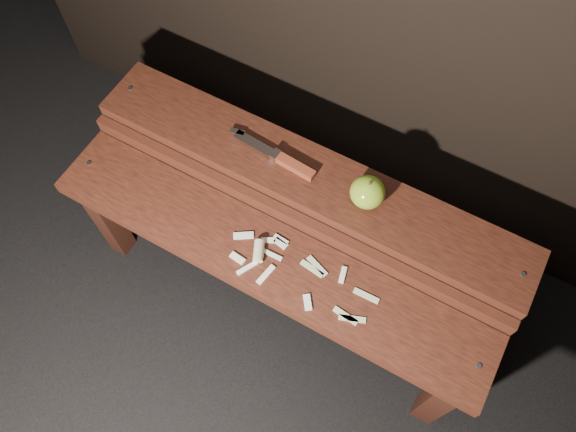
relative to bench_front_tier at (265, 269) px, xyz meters
The scene contains 6 objects.
ground 0.36m from the bench_front_tier, 90.00° to the left, with size 60.00×60.00×0.00m, color black.
bench_front_tier is the anchor object (origin of this frame).
bench_rear_tier 0.23m from the bench_front_tier, 90.00° to the left, with size 1.20×0.21×0.50m.
apple 0.34m from the bench_front_tier, 55.60° to the left, with size 0.09×0.09×0.09m.
knife 0.29m from the bench_front_tier, 106.74° to the left, with size 0.26×0.05×0.02m.
apple_scraps 0.08m from the bench_front_tier, 11.94° to the left, with size 0.40×0.15×0.03m.
Camera 1 is at (0.32, -0.51, 1.71)m, focal length 35.00 mm.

